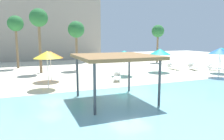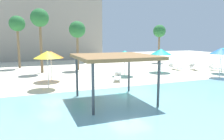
# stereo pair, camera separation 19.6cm
# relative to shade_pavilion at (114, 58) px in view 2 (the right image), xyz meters

# --- Properties ---
(ground_plane) EXTENTS (80.00, 80.00, 0.00)m
(ground_plane) POSITION_rel_shade_pavilion_xyz_m (1.81, 1.63, -2.57)
(ground_plane) COLOR beige
(lagoon_water) EXTENTS (44.00, 13.50, 0.04)m
(lagoon_water) POSITION_rel_shade_pavilion_xyz_m (1.81, -3.62, -2.55)
(lagoon_water) COLOR #7AB7C1
(lagoon_water) RESTS_ON ground
(shade_pavilion) EXTENTS (4.32, 4.32, 2.73)m
(shade_pavilion) POSITION_rel_shade_pavilion_xyz_m (0.00, 0.00, 0.00)
(shade_pavilion) COLOR #42474C
(shade_pavilion) RESTS_ON ground
(beach_umbrella_yellow_0) EXTENTS (1.96, 1.96, 2.78)m
(beach_umbrella_yellow_0) POSITION_rel_shade_pavilion_xyz_m (-3.30, 4.92, -0.07)
(beach_umbrella_yellow_0) COLOR silver
(beach_umbrella_yellow_0) RESTS_ON ground
(beach_umbrella_teal_1) EXTENTS (2.34, 2.34, 2.57)m
(beach_umbrella_teal_1) POSITION_rel_shade_pavilion_xyz_m (8.90, 8.48, -0.32)
(beach_umbrella_teal_1) COLOR silver
(beach_umbrella_teal_1) RESTS_ON ground
(beach_umbrella_blue_2) EXTENTS (2.07, 2.07, 2.80)m
(beach_umbrella_blue_2) POSITION_rel_shade_pavilion_xyz_m (12.24, 3.62, -0.05)
(beach_umbrella_blue_2) COLOR silver
(beach_umbrella_blue_2) RESTS_ON ground
(beach_umbrella_teal_3) EXTENTS (2.22, 2.22, 2.72)m
(beach_umbrella_teal_3) POSITION_rel_shade_pavilion_xyz_m (14.51, 5.43, -0.15)
(beach_umbrella_teal_3) COLOR silver
(beach_umbrella_teal_3) RESTS_ON ground
(beach_umbrella_orange_4) EXTENTS (2.18, 2.18, 2.59)m
(beach_umbrella_orange_4) POSITION_rel_shade_pavilion_xyz_m (-2.80, 7.76, -0.27)
(beach_umbrella_orange_4) COLOR silver
(beach_umbrella_orange_4) RESTS_ON ground
(beach_umbrella_teal_5) EXTENTS (2.11, 2.11, 2.51)m
(beach_umbrella_teal_5) POSITION_rel_shade_pavilion_xyz_m (4.26, 7.85, -0.35)
(beach_umbrella_teal_5) COLOR silver
(beach_umbrella_teal_5) RESTS_ON ground
(lounge_chair_1) EXTENTS (1.44, 1.95, 0.74)m
(lounge_chair_1) POSITION_rel_shade_pavilion_xyz_m (15.59, 7.06, -2.23)
(lounge_chair_1) COLOR white
(lounge_chair_1) RESTS_ON ground
(lounge_chair_2) EXTENTS (0.61, 1.90, 0.74)m
(lounge_chair_2) POSITION_rel_shade_pavilion_xyz_m (11.62, 9.58, -2.23)
(lounge_chair_2) COLOR white
(lounge_chair_2) RESTS_ON ground
(lounge_chair_3) EXTENTS (1.36, 1.97, 0.74)m
(lounge_chair_3) POSITION_rel_shade_pavilion_xyz_m (2.63, 5.79, -2.23)
(lounge_chair_3) COLOR white
(lounge_chair_3) RESTS_ON ground
(lounge_chair_4) EXTENTS (1.22, 1.99, 0.74)m
(lounge_chair_4) POSITION_rel_shade_pavilion_xyz_m (13.53, 8.42, -2.23)
(lounge_chair_4) COLOR white
(lounge_chair_4) RESTS_ON ground
(palm_tree_0) EXTENTS (1.90, 1.90, 6.45)m
(palm_tree_0) POSITION_rel_shade_pavilion_xyz_m (-5.72, 17.72, 2.77)
(palm_tree_0) COLOR brown
(palm_tree_0) RESTS_ON ground
(palm_tree_1) EXTENTS (1.90, 1.90, 5.76)m
(palm_tree_1) POSITION_rel_shade_pavilion_xyz_m (14.27, 16.97, 2.12)
(palm_tree_1) COLOR brown
(palm_tree_1) RESTS_ON ground
(palm_tree_2) EXTENTS (1.90, 1.90, 6.77)m
(palm_tree_2) POSITION_rel_shade_pavilion_xyz_m (-3.31, 12.74, 3.08)
(palm_tree_2) COLOR brown
(palm_tree_2) RESTS_ON ground
(palm_tree_3) EXTENTS (1.90, 1.90, 5.66)m
(palm_tree_3) POSITION_rel_shade_pavilion_xyz_m (0.77, 13.41, 2.02)
(palm_tree_3) COLOR brown
(palm_tree_3) RESTS_ON ground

